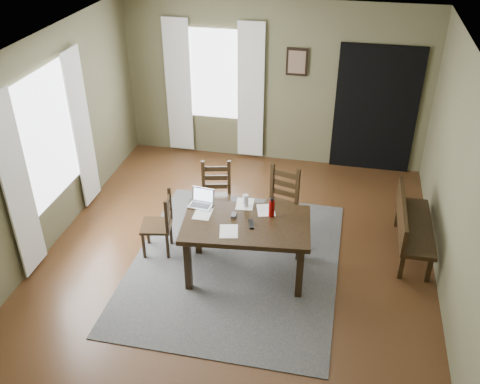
% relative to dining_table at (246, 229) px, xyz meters
% --- Properties ---
extents(ground, '(5.00, 6.00, 0.01)m').
position_rel_dining_table_xyz_m(ground, '(-0.17, 0.16, -0.68)').
color(ground, '#492C16').
extents(room_shell, '(5.02, 6.02, 2.71)m').
position_rel_dining_table_xyz_m(room_shell, '(-0.17, 0.16, 1.13)').
color(room_shell, brown).
rests_on(room_shell, ground).
extents(rug, '(2.60, 3.20, 0.01)m').
position_rel_dining_table_xyz_m(rug, '(-0.17, 0.16, -0.67)').
color(rug, '#444444').
rests_on(rug, ground).
extents(dining_table, '(1.60, 1.06, 0.76)m').
position_rel_dining_table_xyz_m(dining_table, '(0.00, 0.00, 0.00)').
color(dining_table, black).
rests_on(dining_table, rug).
extents(chair_end, '(0.45, 0.44, 0.87)m').
position_rel_dining_table_xyz_m(chair_end, '(-1.18, 0.21, -0.24)').
color(chair_end, black).
rests_on(chair_end, rug).
extents(chair_back_left, '(0.50, 0.50, 0.95)m').
position_rel_dining_table_xyz_m(chair_back_left, '(-0.61, 0.94, -0.21)').
color(chair_back_left, black).
rests_on(chair_back_left, rug).
extents(chair_back_right, '(0.53, 0.53, 0.98)m').
position_rel_dining_table_xyz_m(chair_back_right, '(0.28, 0.92, -0.19)').
color(chair_back_right, black).
rests_on(chair_back_right, rug).
extents(bench, '(0.43, 1.34, 0.75)m').
position_rel_dining_table_xyz_m(bench, '(1.98, 0.88, -0.22)').
color(bench, black).
rests_on(bench, ground).
extents(laptop, '(0.31, 0.25, 0.20)m').
position_rel_dining_table_xyz_m(laptop, '(-0.62, 0.28, 0.14)').
color(laptop, '#B7B7BC').
rests_on(laptop, dining_table).
extents(computer_mouse, '(0.06, 0.10, 0.03)m').
position_rel_dining_table_xyz_m(computer_mouse, '(-0.17, 0.09, 0.11)').
color(computer_mouse, '#3F3F42').
rests_on(computer_mouse, dining_table).
extents(tv_remote, '(0.10, 0.19, 0.02)m').
position_rel_dining_table_xyz_m(tv_remote, '(0.06, -0.03, 0.10)').
color(tv_remote, black).
rests_on(tv_remote, dining_table).
extents(drinking_glass, '(0.08, 0.08, 0.16)m').
position_rel_dining_table_xyz_m(drinking_glass, '(-0.08, 0.35, 0.17)').
color(drinking_glass, silver).
rests_on(drinking_glass, dining_table).
extents(water_bottle, '(0.07, 0.07, 0.25)m').
position_rel_dining_table_xyz_m(water_bottle, '(0.27, 0.21, 0.21)').
color(water_bottle, '#990D0B').
rests_on(water_bottle, dining_table).
extents(paper_a, '(0.21, 0.27, 0.00)m').
position_rel_dining_table_xyz_m(paper_a, '(-0.56, 0.08, 0.10)').
color(paper_a, white).
rests_on(paper_a, dining_table).
extents(paper_c, '(0.24, 0.30, 0.00)m').
position_rel_dining_table_xyz_m(paper_c, '(-0.10, 0.40, 0.10)').
color(paper_c, white).
rests_on(paper_c, dining_table).
extents(paper_d, '(0.28, 0.32, 0.00)m').
position_rel_dining_table_xyz_m(paper_d, '(0.18, 0.31, 0.10)').
color(paper_d, white).
rests_on(paper_d, dining_table).
extents(paper_e, '(0.26, 0.31, 0.00)m').
position_rel_dining_table_xyz_m(paper_e, '(-0.16, -0.21, 0.10)').
color(paper_e, white).
rests_on(paper_e, dining_table).
extents(window_left, '(0.01, 1.30, 1.70)m').
position_rel_dining_table_xyz_m(window_left, '(-2.64, 0.36, 0.78)').
color(window_left, white).
rests_on(window_left, ground).
extents(window_back, '(1.00, 0.01, 1.50)m').
position_rel_dining_table_xyz_m(window_back, '(-1.17, 3.13, 0.78)').
color(window_back, white).
rests_on(window_back, ground).
extents(curtain_left_near, '(0.03, 0.48, 2.30)m').
position_rel_dining_table_xyz_m(curtain_left_near, '(-2.61, -0.46, 0.53)').
color(curtain_left_near, silver).
rests_on(curtain_left_near, ground).
extents(curtain_left_far, '(0.03, 0.48, 2.30)m').
position_rel_dining_table_xyz_m(curtain_left_far, '(-2.61, 1.18, 0.53)').
color(curtain_left_far, silver).
rests_on(curtain_left_far, ground).
extents(curtain_back_left, '(0.44, 0.03, 2.30)m').
position_rel_dining_table_xyz_m(curtain_back_left, '(-1.79, 3.10, 0.53)').
color(curtain_back_left, silver).
rests_on(curtain_back_left, ground).
extents(curtain_back_right, '(0.44, 0.03, 2.30)m').
position_rel_dining_table_xyz_m(curtain_back_right, '(-0.55, 3.10, 0.53)').
color(curtain_back_right, silver).
rests_on(curtain_back_right, ground).
extents(framed_picture, '(0.34, 0.03, 0.44)m').
position_rel_dining_table_xyz_m(framed_picture, '(0.18, 3.12, 1.08)').
color(framed_picture, black).
rests_on(framed_picture, ground).
extents(doorway_back, '(1.30, 0.03, 2.10)m').
position_rel_dining_table_xyz_m(doorway_back, '(1.48, 3.13, 0.38)').
color(doorway_back, black).
rests_on(doorway_back, ground).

